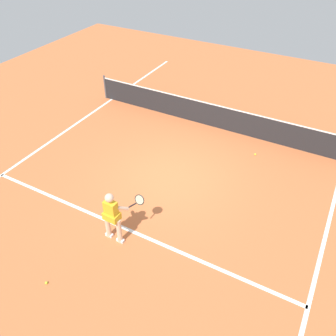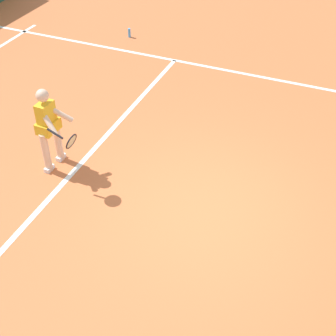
# 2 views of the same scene
# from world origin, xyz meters

# --- Properties ---
(ground_plane) EXTENTS (24.78, 24.78, 0.00)m
(ground_plane) POSITION_xyz_m (0.00, 0.00, 0.00)
(ground_plane) COLOR #C66638
(service_line_marking) EXTENTS (9.52, 0.10, 0.01)m
(service_line_marking) POSITION_xyz_m (0.00, -2.48, 0.00)
(service_line_marking) COLOR white
(service_line_marking) RESTS_ON ground
(sideline_left_marking) EXTENTS (0.10, 17.06, 0.01)m
(sideline_left_marking) POSITION_xyz_m (-4.76, 0.00, 0.00)
(sideline_left_marking) COLOR white
(sideline_left_marking) RESTS_ON ground
(tennis_player) EXTENTS (0.79, 0.92, 1.55)m
(tennis_player) POSITION_xyz_m (-0.04, -2.87, 0.85)
(tennis_player) COLOR beige
(tennis_player) RESTS_ON ground
(water_bottle) EXTENTS (0.07, 0.07, 0.24)m
(water_bottle) POSITION_xyz_m (-5.58, -4.16, 0.12)
(water_bottle) COLOR #4C9EE5
(water_bottle) RESTS_ON ground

